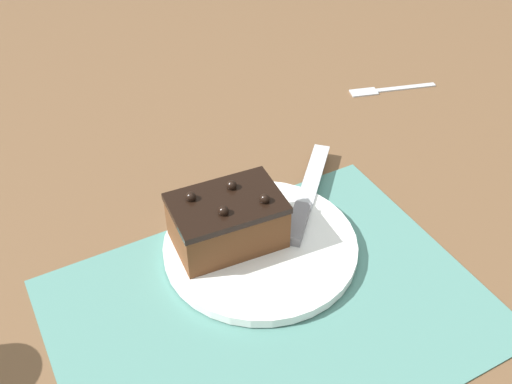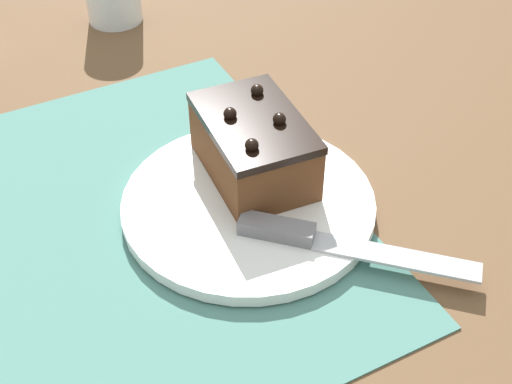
% 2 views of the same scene
% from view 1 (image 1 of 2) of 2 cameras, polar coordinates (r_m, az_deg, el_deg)
% --- Properties ---
extents(ground_plane, '(3.00, 3.00, 0.00)m').
position_cam_1_polar(ground_plane, '(0.67, 1.46, -11.19)').
color(ground_plane, brown).
extents(placemat_woven, '(0.46, 0.34, 0.00)m').
position_cam_1_polar(placemat_woven, '(0.67, 1.46, -11.08)').
color(placemat_woven, slate).
rests_on(placemat_woven, ground_plane).
extents(cake_plate, '(0.23, 0.23, 0.01)m').
position_cam_1_polar(cake_plate, '(0.72, 0.42, -5.14)').
color(cake_plate, white).
rests_on(cake_plate, placemat_woven).
extents(chocolate_cake, '(0.13, 0.09, 0.07)m').
position_cam_1_polar(chocolate_cake, '(0.70, -2.64, -2.67)').
color(chocolate_cake, brown).
rests_on(chocolate_cake, cake_plate).
extents(serving_knife, '(0.16, 0.16, 0.01)m').
position_cam_1_polar(serving_knife, '(0.76, 4.52, -1.36)').
color(serving_knife, slate).
rests_on(serving_knife, cake_plate).
extents(dessert_fork, '(0.15, 0.06, 0.01)m').
position_cam_1_polar(dessert_fork, '(1.05, 12.24, 9.55)').
color(dessert_fork, '#B7BABF').
rests_on(dessert_fork, ground_plane).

